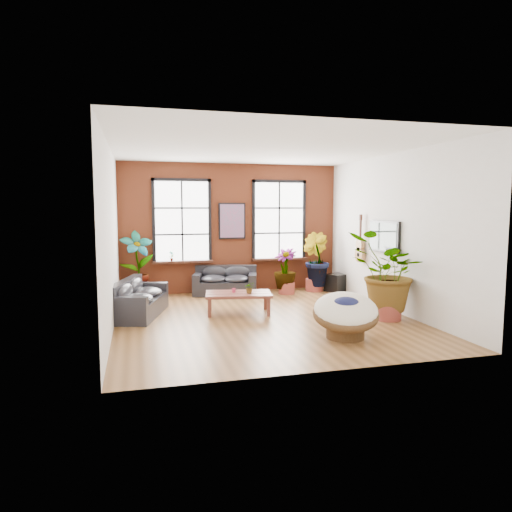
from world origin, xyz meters
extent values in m
cube|color=brown|center=(0.00, 0.00, -0.01)|extent=(6.00, 6.50, 0.02)
cube|color=white|center=(0.00, 0.00, 3.51)|extent=(6.00, 6.50, 0.02)
cube|color=#4F2012|center=(0.00, 3.26, 1.75)|extent=(6.00, 0.02, 3.50)
cube|color=silver|center=(0.00, -3.26, 1.75)|extent=(6.00, 0.02, 3.50)
cube|color=silver|center=(-3.01, 0.00, 1.75)|extent=(0.02, 6.50, 3.50)
cube|color=silver|center=(3.01, 0.00, 1.75)|extent=(0.02, 6.50, 3.50)
cube|color=white|center=(-1.35, 3.20, 1.95)|extent=(1.40, 0.02, 2.10)
cube|color=black|center=(-1.35, 3.13, 0.87)|extent=(1.60, 0.22, 0.06)
cube|color=white|center=(1.35, 3.20, 1.95)|extent=(1.40, 0.02, 2.10)
cube|color=black|center=(1.35, 3.13, 0.87)|extent=(1.60, 0.22, 0.06)
cube|color=black|center=(-0.28, 2.77, 0.19)|extent=(1.81, 1.21, 0.38)
cube|color=black|center=(-0.20, 3.06, 0.57)|extent=(1.65, 0.63, 0.38)
cube|color=black|center=(-0.98, 2.96, 0.47)|extent=(0.40, 0.83, 0.20)
cube|color=black|center=(0.42, 2.57, 0.47)|extent=(0.40, 0.83, 0.20)
ellipsoid|color=black|center=(-0.60, 2.81, 0.43)|extent=(0.85, 0.83, 0.21)
ellipsoid|color=black|center=(-0.54, 3.03, 0.57)|extent=(0.72, 0.39, 0.37)
ellipsoid|color=black|center=(0.01, 2.64, 0.43)|extent=(0.85, 0.83, 0.21)
ellipsoid|color=black|center=(0.07, 2.86, 0.57)|extent=(0.72, 0.39, 0.37)
cube|color=black|center=(-2.50, 0.91, 0.19)|extent=(1.32, 2.08, 0.38)
cube|color=black|center=(-2.79, 0.99, 0.57)|extent=(0.73, 1.91, 0.39)
cube|color=black|center=(-2.74, 0.07, 0.48)|extent=(0.83, 0.42, 0.20)
cube|color=black|center=(-2.26, 1.74, 0.48)|extent=(0.83, 0.42, 0.20)
ellipsoid|color=black|center=(-2.57, 0.52, 0.43)|extent=(0.89, 1.00, 0.22)
ellipsoid|color=black|center=(-2.79, 0.59, 0.57)|extent=(0.45, 0.87, 0.37)
ellipsoid|color=black|center=(-2.35, 1.26, 0.43)|extent=(0.89, 1.00, 0.22)
ellipsoid|color=black|center=(-2.57, 1.33, 0.57)|extent=(0.45, 0.87, 0.37)
cube|color=brown|center=(-0.41, 0.56, 0.43)|extent=(1.54, 1.04, 0.06)
cube|color=black|center=(-0.43, 0.43, 0.46)|extent=(1.40, 0.25, 0.00)
cube|color=black|center=(-0.38, 0.70, 0.46)|extent=(1.40, 0.25, 0.00)
cube|color=brown|center=(-1.08, 0.35, 0.20)|extent=(0.08, 0.08, 0.40)
cube|color=brown|center=(0.16, 0.14, 0.20)|extent=(0.08, 0.08, 0.40)
cube|color=brown|center=(-0.97, 0.99, 0.20)|extent=(0.08, 0.08, 0.40)
cube|color=brown|center=(0.27, 0.78, 0.20)|extent=(0.08, 0.08, 0.40)
cylinder|color=#C03051|center=(-0.50, 0.63, 0.50)|extent=(0.09, 0.09, 0.09)
cylinder|color=brown|center=(1.02, -1.78, 0.13)|extent=(0.86, 0.86, 0.27)
torus|color=brown|center=(1.02, -1.78, 0.45)|extent=(1.49, 1.49, 0.53)
ellipsoid|color=white|center=(1.02, -1.78, 0.51)|extent=(1.46, 1.50, 0.72)
ellipsoid|color=#161A45|center=(1.00, -1.83, 0.65)|extent=(0.54, 0.49, 0.20)
cube|color=black|center=(0.00, 3.19, 1.95)|extent=(0.74, 0.04, 0.98)
cube|color=#0C7F8C|center=(0.00, 3.16, 1.95)|extent=(0.66, 0.02, 0.90)
cube|color=black|center=(2.95, 0.30, 1.65)|extent=(0.06, 1.25, 0.72)
cube|color=black|center=(2.92, 0.30, 1.65)|extent=(0.01, 1.15, 0.62)
cylinder|color=#B27F4C|center=(2.90, 1.35, 1.13)|extent=(0.09, 0.38, 0.38)
cylinder|color=#B27F4C|center=(2.90, 1.35, 1.38)|extent=(0.09, 0.30, 0.30)
cylinder|color=black|center=(2.90, 1.35, 1.13)|extent=(0.09, 0.11, 0.11)
cube|color=black|center=(2.90, 1.35, 1.75)|extent=(0.04, 0.05, 0.55)
cube|color=black|center=(2.90, 1.35, 2.07)|extent=(0.06, 0.06, 0.14)
cube|color=black|center=(2.82, 2.47, 0.24)|extent=(0.73, 0.68, 0.49)
cylinder|color=brown|center=(-2.51, 2.86, 0.20)|extent=(0.67, 0.67, 0.41)
cylinder|color=brown|center=(2.21, 2.67, 0.17)|extent=(0.49, 0.49, 0.35)
cylinder|color=brown|center=(2.46, -0.75, 0.21)|extent=(0.66, 0.66, 0.42)
cylinder|color=brown|center=(1.34, 2.47, 0.16)|extent=(0.52, 0.52, 0.32)
imported|color=#154F16|center=(-2.53, 2.87, 0.94)|extent=(0.95, 0.77, 1.58)
imported|color=#154F16|center=(2.25, 2.69, 0.89)|extent=(0.89, 0.98, 1.48)
imported|color=#154F16|center=(2.44, -0.72, 0.99)|extent=(1.74, 1.59, 1.65)
imported|color=#154F16|center=(1.31, 2.51, 0.68)|extent=(0.85, 0.85, 1.08)
imported|color=#154F16|center=(-0.18, 0.45, 0.58)|extent=(0.24, 0.22, 0.25)
imported|color=#154F16|center=(-1.65, 3.13, 1.04)|extent=(0.17, 0.17, 0.27)
imported|color=#154F16|center=(1.70, 3.13, 1.04)|extent=(0.19, 0.19, 0.27)
camera|label=1|loc=(-2.52, -9.03, 2.30)|focal=32.00mm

